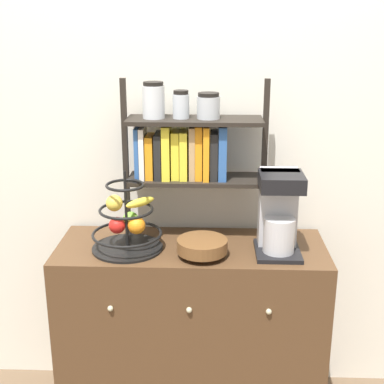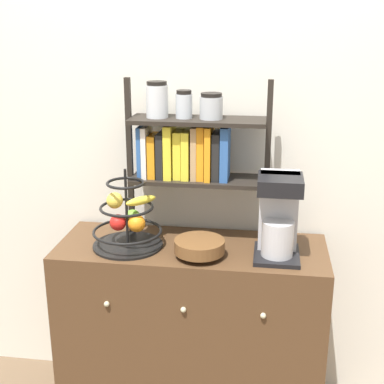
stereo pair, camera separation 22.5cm
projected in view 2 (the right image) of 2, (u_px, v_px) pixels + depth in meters
The scene contains 6 objects.
wall_back at pixel (200, 130), 2.44m from camera, with size 7.00×0.05×2.60m, color silver.
sideboard at pixel (191, 330), 2.46m from camera, with size 1.18×0.46×0.84m.
coffee_maker at pixel (278, 215), 2.19m from camera, with size 0.19×0.23×0.35m.
fruit_stand at pixel (127, 221), 2.30m from camera, with size 0.31×0.31×0.35m.
wooden_bowl at pixel (199, 247), 2.22m from camera, with size 0.21×0.21×0.07m.
shelf_hutch at pixel (188, 145), 2.32m from camera, with size 0.63×0.20×0.71m.
Camera 2 is at (0.31, -1.91, 1.78)m, focal length 50.00 mm.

